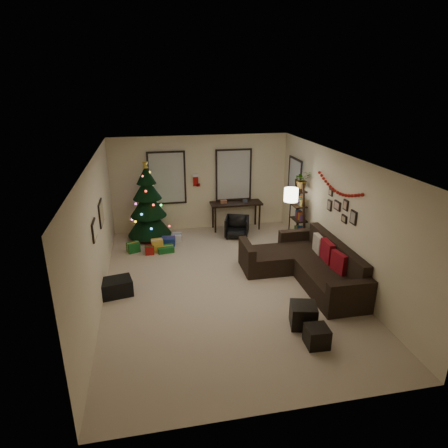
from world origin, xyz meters
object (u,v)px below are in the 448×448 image
Objects in this scene: christmas_tree at (148,206)px; desk at (236,206)px; sofa at (307,266)px; desk_chair at (237,227)px; bookshelf at (300,215)px.

christmas_tree reaches higher than desk.
christmas_tree is 0.77× the size of sofa.
desk is (-0.85, 3.28, 0.41)m from sofa.
desk_chair is (-0.12, -0.65, -0.41)m from desk.
desk is 2.04m from bookshelf.
christmas_tree reaches higher than sofa.
bookshelf is (1.44, -0.90, 0.55)m from desk_chair.
christmas_tree is 4.56m from sofa.
christmas_tree is at bearing -174.39° from desk.
sofa is (3.34, -3.04, -0.62)m from christmas_tree.
bookshelf reaches higher than sofa.
desk is at bearing 98.10° from desk_chair.
bookshelf is at bearing -18.95° from christmas_tree.
bookshelf is at bearing 74.74° from sofa.
christmas_tree reaches higher than bookshelf.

